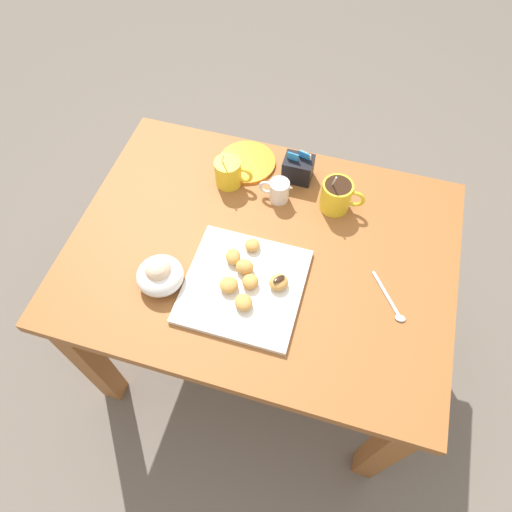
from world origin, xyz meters
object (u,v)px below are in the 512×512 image
Objects in this scene: beignet_5 at (233,257)px; beignet_4 at (252,245)px; beignet_1 at (250,282)px; beignet_6 at (279,282)px; ice_cream_bowl at (160,275)px; beignet_0 at (243,302)px; sugar_caddy at (298,168)px; saucer_orange_left at (247,162)px; pastry_plate_square at (244,286)px; coffee_mug_yellow_left at (229,172)px; coffee_mug_yellow_right at (337,195)px; dining_table at (261,270)px; beignet_2 at (229,285)px; cream_pitcher_white at (279,190)px; beignet_3 at (245,267)px.

beignet_4 is at bearing 53.05° from beignet_5.
beignet_1 is 0.86× the size of beignet_6.
beignet_0 is at bearing -2.87° from ice_cream_bowl.
saucer_orange_left is (-0.17, 0.01, -0.04)m from sugar_caddy.
coffee_mug_yellow_left reaches higher than pastry_plate_square.
ice_cream_bowl is at bearing -141.37° from beignet_4.
coffee_mug_yellow_right is (0.34, -0.00, 0.00)m from coffee_mug_yellow_left.
ice_cream_bowl is 0.27m from beignet_4.
beignet_5 is at bearing -126.95° from beignet_4.
dining_table is at bearing 37.99° from ice_cream_bowl.
cream_pitcher_white is at bearing 82.45° from beignet_2.
beignet_0 and beignet_6 have the same top height.
ice_cream_bowl is 2.86× the size of beignet_1.
beignet_2 is at bearing -110.80° from beignet_3.
saucer_orange_left is at bearing 117.36° from beignet_6.
saucer_orange_left is at bearing 109.53° from beignet_4.
beignet_1 is at bearing -76.07° from beignet_4.
beignet_3 is (-0.01, 0.04, 0.03)m from pastry_plate_square.
beignet_0 is (0.14, -0.50, 0.03)m from saucer_orange_left.
sugar_caddy is 0.49m from beignet_0.
dining_table is 7.96× the size of coffee_mug_yellow_left.
beignet_2 is 0.13m from beignet_6.
dining_table is 10.51× the size of cream_pitcher_white.
dining_table is at bearing -89.78° from cream_pitcher_white.
coffee_mug_yellow_right reaches higher than beignet_5.
coffee_mug_yellow_left is at bearing 107.99° from beignet_2.
sugar_caddy is 0.31m from beignet_4.
cream_pitcher_white is at bearing 83.81° from beignet_4.
sugar_caddy is at bearing 83.36° from dining_table.
beignet_0 is at bearing -80.82° from beignet_4.
pastry_plate_square is 2.28× the size of coffee_mug_yellow_left.
sugar_caddy is 2.09× the size of beignet_0.
beignet_0 is 0.14m from beignet_5.
beignet_5 is (-0.02, 0.09, 0.00)m from beignet_2.
ice_cream_bowl is (-0.22, -0.05, 0.03)m from pastry_plate_square.
beignet_3 reaches higher than beignet_2.
beignet_6 reaches higher than dining_table.
coffee_mug_yellow_right reaches higher than cream_pitcher_white.
coffee_mug_yellow_left reaches higher than beignet_3.
coffee_mug_yellow_right reaches higher than sugar_caddy.
cream_pitcher_white is 0.31m from beignet_6.
beignet_3 is at bearing 105.39° from beignet_0.
coffee_mug_yellow_right is at bearing 64.08° from beignet_1.
coffee_mug_yellow_left is 0.92× the size of coffee_mug_yellow_right.
beignet_4 reaches higher than saucer_orange_left.
beignet_5 is at bearing -69.76° from coffee_mug_yellow_left.
beignet_4 is (-0.02, -0.21, -0.01)m from cream_pitcher_white.
ice_cream_bowl is 0.50m from saucer_orange_left.
sugar_caddy is 2.04× the size of beignet_6.
beignet_0 is (-0.03, -0.49, -0.01)m from sugar_caddy.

